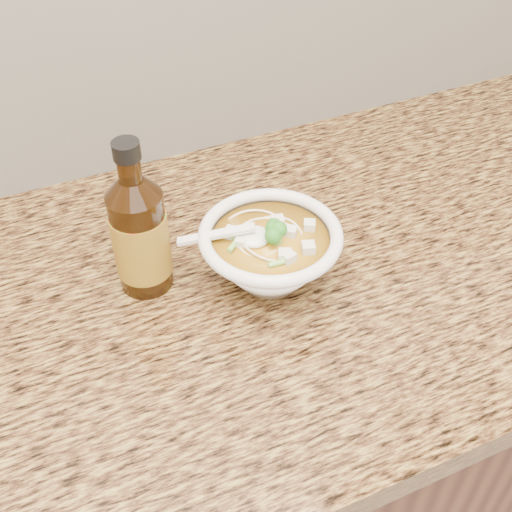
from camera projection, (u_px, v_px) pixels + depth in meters
name	position (u px, v px, depth m)	size (l,w,h in m)	color
cabinet	(157.00, 491.00, 1.13)	(4.00, 0.65, 0.86)	black
counter_slab	(120.00, 323.00, 0.83)	(4.00, 0.68, 0.04)	olive
soup_bowl	(270.00, 254.00, 0.83)	(0.20, 0.18, 0.10)	white
hot_sauce_bottle	(140.00, 235.00, 0.80)	(0.09, 0.09, 0.22)	#371C07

